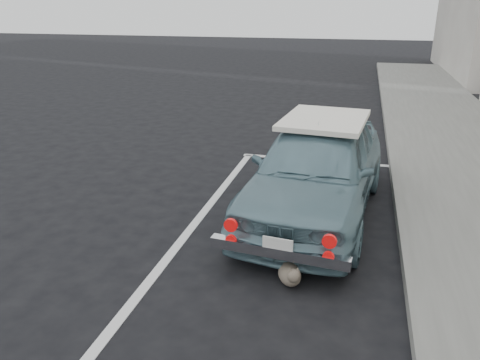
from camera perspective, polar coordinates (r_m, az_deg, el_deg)
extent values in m
cube|color=silver|center=(9.20, 9.61, 2.34)|extent=(3.00, 0.12, 0.01)
cube|color=silver|center=(6.30, -6.40, -6.40)|extent=(0.12, 7.00, 0.01)
imported|color=slate|center=(6.69, 9.35, 1.44)|extent=(2.00, 4.15, 1.37)
cube|color=white|center=(6.90, 10.31, 7.29)|extent=(1.28, 1.63, 0.07)
cube|color=silver|center=(5.06, 4.72, -8.72)|extent=(1.54, 0.27, 0.12)
cube|color=white|center=(4.98, 4.61, -7.96)|extent=(0.33, 0.05, 0.17)
cylinder|color=red|center=(5.07, -1.13, -5.52)|extent=(0.15, 0.05, 0.15)
cylinder|color=red|center=(4.83, 10.85, -7.35)|extent=(0.15, 0.05, 0.15)
cylinder|color=red|center=(5.15, -1.11, -7.31)|extent=(0.12, 0.05, 0.12)
cylinder|color=red|center=(4.91, 10.71, -9.21)|extent=(0.12, 0.05, 0.12)
ellipsoid|color=#696050|center=(5.20, 6.06, -11.21)|extent=(0.37, 0.44, 0.23)
sphere|color=#696050|center=(5.02, 6.56, -11.45)|extent=(0.15, 0.15, 0.15)
cone|color=#696050|center=(4.97, 6.14, -10.78)|extent=(0.05, 0.05, 0.06)
cone|color=#696050|center=(4.99, 7.04, -10.70)|extent=(0.05, 0.05, 0.06)
cylinder|color=#696050|center=(5.41, 6.13, -10.81)|extent=(0.20, 0.20, 0.03)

